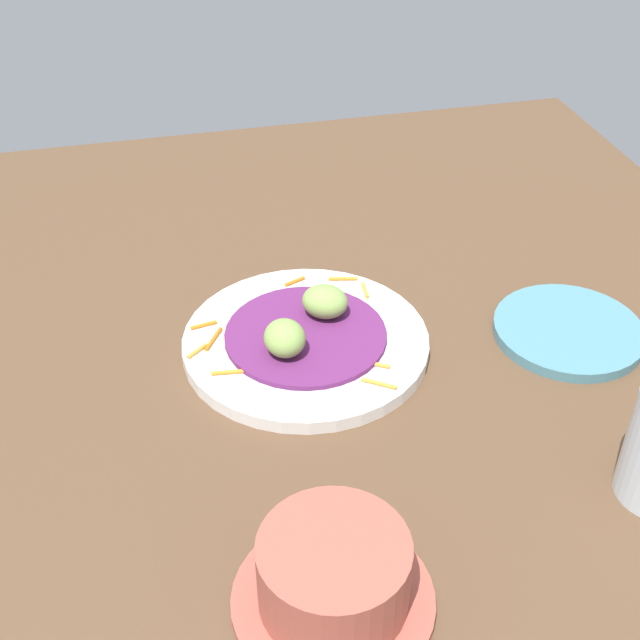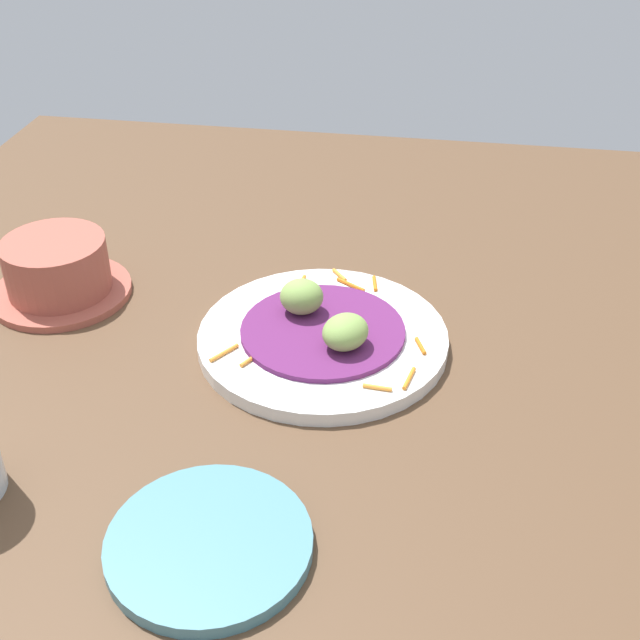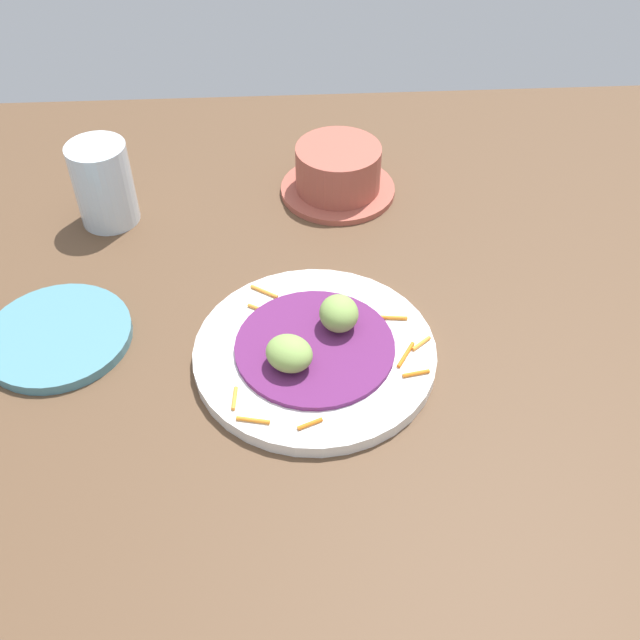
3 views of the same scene
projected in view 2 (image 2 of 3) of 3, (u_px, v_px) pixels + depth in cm
name	position (u px, v px, depth cm)	size (l,w,h in cm)	color
table_surface	(312.00, 345.00, 83.32)	(110.00, 110.00, 2.00)	brown
main_plate	(323.00, 339.00, 81.30)	(24.74, 24.74, 1.44)	white
cabbage_bed	(323.00, 330.00, 80.74)	(16.26, 16.26, 0.55)	#60235B
carrot_garnish	(337.00, 322.00, 82.05)	(20.12, 20.23, 0.40)	orange
guac_scoop_left	(302.00, 297.00, 82.06)	(4.36, 4.00, 3.55)	#84A851
guac_scoop_center	(345.00, 332.00, 77.20)	(4.73, 4.11, 3.26)	#84A851
side_plate_small	(209.00, 544.00, 60.08)	(15.31, 15.31, 1.15)	teal
terracotta_bowl	(58.00, 271.00, 87.67)	(14.93, 14.93, 6.59)	#A85142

